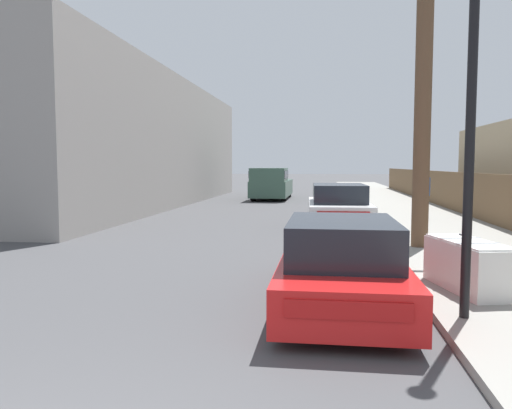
# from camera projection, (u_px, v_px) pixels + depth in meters

# --- Properties ---
(sidewalk_curb) EXTENTS (4.20, 63.00, 0.12)m
(sidewalk_curb) POSITION_uv_depth(u_px,v_px,m) (395.00, 205.00, 24.94)
(sidewalk_curb) COLOR gray
(sidewalk_curb) RESTS_ON ground
(discarded_fridge) EXTENTS (1.04, 1.82, 0.79)m
(discarded_fridge) POSITION_uv_depth(u_px,v_px,m) (468.00, 265.00, 7.70)
(discarded_fridge) COLOR white
(discarded_fridge) RESTS_ON sidewalk_curb
(parked_sports_car_red) EXTENTS (1.72, 4.52, 1.28)m
(parked_sports_car_red) POSITION_uv_depth(u_px,v_px,m) (341.00, 265.00, 7.32)
(parked_sports_car_red) COLOR red
(parked_sports_car_red) RESTS_ON ground
(car_parked_mid) EXTENTS (2.03, 4.58, 1.43)m
(car_parked_mid) POSITION_uv_depth(u_px,v_px,m) (338.00, 208.00, 16.09)
(car_parked_mid) COLOR silver
(car_parked_mid) RESTS_ON ground
(pickup_truck) EXTENTS (2.12, 5.72, 1.87)m
(pickup_truck) POSITION_uv_depth(u_px,v_px,m) (271.00, 184.00, 29.49)
(pickup_truck) COLOR #385647
(pickup_truck) RESTS_ON ground
(utility_pole) EXTENTS (1.80, 0.39, 7.26)m
(utility_pole) POSITION_uv_depth(u_px,v_px,m) (423.00, 88.00, 11.53)
(utility_pole) COLOR brown
(utility_pole) RESTS_ON sidewalk_curb
(street_lamp) EXTENTS (0.26, 0.26, 4.51)m
(street_lamp) POSITION_uv_depth(u_px,v_px,m) (471.00, 108.00, 6.12)
(street_lamp) COLOR black
(street_lamp) RESTS_ON sidewalk_curb
(wooden_fence) EXTENTS (0.08, 41.66, 1.63)m
(wooden_fence) POSITION_uv_depth(u_px,v_px,m) (453.00, 191.00, 21.26)
(wooden_fence) COLOR brown
(wooden_fence) RESTS_ON sidewalk_curb
(building_left_block) EXTENTS (7.00, 24.94, 6.33)m
(building_left_block) POSITION_uv_depth(u_px,v_px,m) (121.00, 143.00, 25.63)
(building_left_block) COLOR gray
(building_left_block) RESTS_ON ground
(pedestrian) EXTENTS (0.34, 0.34, 1.73)m
(pedestrian) POSITION_uv_depth(u_px,v_px,m) (425.00, 194.00, 17.89)
(pedestrian) COLOR #282D42
(pedestrian) RESTS_ON sidewalk_curb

